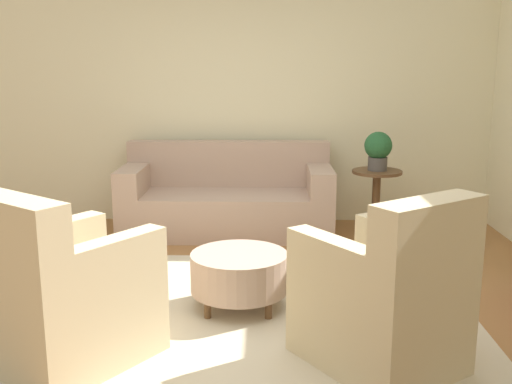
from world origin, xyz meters
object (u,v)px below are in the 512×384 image
(side_table, at_px, (376,193))
(ottoman_table, at_px, (239,272))
(potted_plant_on_side_table, at_px, (378,149))
(armchair_left, at_px, (65,299))
(armchair_right, at_px, (386,302))
(couch, at_px, (227,201))

(side_table, bearing_deg, ottoman_table, -125.43)
(ottoman_table, height_order, side_table, side_table)
(potted_plant_on_side_table, bearing_deg, ottoman_table, -125.43)
(armchair_left, xyz_separation_m, ottoman_table, (0.95, 0.84, -0.13))
(side_table, bearing_deg, armchair_right, -98.72)
(potted_plant_on_side_table, bearing_deg, side_table, 45.00)
(couch, xyz_separation_m, side_table, (1.49, -0.18, 0.13))
(couch, xyz_separation_m, potted_plant_on_side_table, (1.49, -0.18, 0.56))
(side_table, relative_size, potted_plant_on_side_table, 1.80)
(ottoman_table, bearing_deg, armchair_left, -138.56)
(ottoman_table, bearing_deg, side_table, 54.57)
(armchair_left, bearing_deg, couch, 75.36)
(armchair_left, distance_m, ottoman_table, 1.28)
(armchair_right, height_order, side_table, armchair_right)
(armchair_left, relative_size, ottoman_table, 1.57)
(couch, bearing_deg, potted_plant_on_side_table, -6.84)
(armchair_left, height_order, side_table, armchair_left)
(couch, distance_m, armchair_left, 2.90)
(armchair_left, xyz_separation_m, armchair_right, (1.82, -0.00, 0.00))
(ottoman_table, relative_size, side_table, 1.01)
(couch, relative_size, armchair_right, 1.96)
(armchair_right, distance_m, side_table, 2.66)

